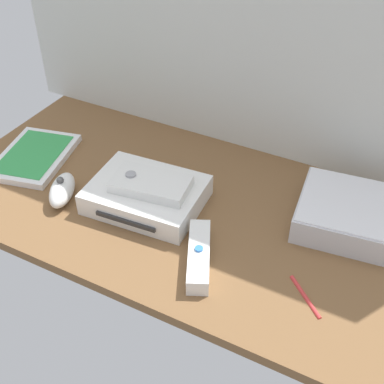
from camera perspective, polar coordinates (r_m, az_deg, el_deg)
ground_plane at (r=98.71cm, az=-0.00°, el=-2.25°), size 100.00×48.00×2.00cm
back_wall at (r=101.74cm, az=6.86°, el=20.41°), size 110.00×1.20×64.00cm
game_console at (r=98.06cm, az=-5.10°, el=-0.31°), size 22.09×17.64×4.40cm
mini_computer at (r=97.13cm, az=16.75°, el=-2.25°), size 18.88×18.88×5.30cm
game_case at (r=115.40cm, az=-17.16°, el=3.82°), size 17.59×21.61×1.56cm
remote_wand at (r=86.91cm, az=0.77°, el=-7.10°), size 9.54×14.93×3.40cm
remote_nunchuk at (r=102.23cm, az=-14.26°, el=0.23°), size 8.12×10.92×5.10cm
remote_classic_pad at (r=95.44cm, az=-4.63°, el=0.92°), size 15.39×9.95×2.40cm
stylus_pen at (r=84.69cm, az=12.51°, el=-11.18°), size 7.10×6.60×0.70cm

